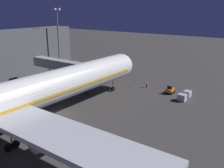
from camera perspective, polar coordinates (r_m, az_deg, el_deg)
The scene contains 10 objects.
ground_plane at distance 52.68m, azimuth -11.29°, elevation -6.46°, with size 320.00×320.00×0.00m, color #383533.
airliner_at_gate at distance 44.36m, azimuth -22.39°, elevation -3.61°, with size 58.66×71.45×20.37m.
jet_bridge at distance 66.70m, azimuth -10.27°, elevation 4.02°, with size 20.51×3.40×7.61m.
apron_floodlight_mast at distance 83.45m, azimuth -12.06°, elevation 10.37°, with size 2.90×0.50×20.48m.
baggage_tug_lead at distance 64.77m, azimuth 12.96°, elevation -1.39°, with size 1.86×2.33×1.95m.
baggage_container_near_belt at distance 60.31m, azimuth 15.54°, elevation -2.94°, with size 1.76×1.69×1.56m, color #B7BABF.
baggage_container_mid_row at distance 63.49m, azimuth 16.64°, elevation -2.11°, with size 1.50×1.89×1.42m, color #B7BABF.
ground_crew_by_belt_loader at distance 68.38m, azimuth 7.82°, elevation 0.06°, with size 0.40×0.40×1.83m.
traffic_cone_nose_port at distance 68.19m, azimuth 4.42°, elevation -0.52°, with size 0.36×0.36×0.55m, color orange.
traffic_cone_nose_starboard at distance 70.49m, azimuth 1.39°, elevation 0.10°, with size 0.36×0.36×0.55m, color orange.
Camera 1 is at (-36.28, 32.25, 20.48)m, focal length 40.50 mm.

